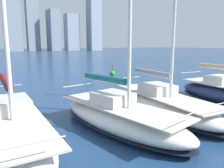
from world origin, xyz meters
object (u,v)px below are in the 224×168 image
sailboat_grey (162,102)px  sailboat_maroon (12,128)px  channel_buoy (112,73)px  sailboat_teal (119,115)px

sailboat_grey → sailboat_maroon: (8.09, -0.21, 0.05)m
sailboat_maroon → channel_buoy: size_ratio=8.05×
sailboat_grey → sailboat_maroon: size_ratio=1.14×
sailboat_teal → channel_buoy: (-9.76, -15.78, -0.34)m
sailboat_maroon → channel_buoy: (-14.32, -14.90, -0.37)m
sailboat_grey → sailboat_maroon: 8.09m
sailboat_maroon → channel_buoy: sailboat_maroon is taller
sailboat_maroon → channel_buoy: bearing=-133.9°
sailboat_teal → sailboat_grey: bearing=-169.2°
channel_buoy → sailboat_grey: bearing=67.6°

